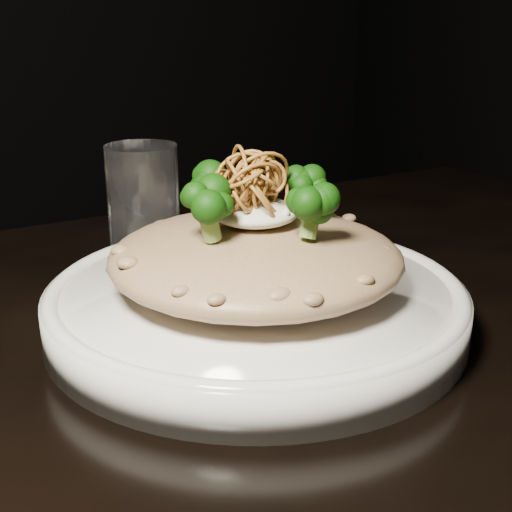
{
  "coord_description": "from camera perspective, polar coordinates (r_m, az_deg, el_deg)",
  "views": [
    {
      "loc": [
        -0.21,
        -0.35,
        0.97
      ],
      "look_at": [
        0.03,
        0.06,
        0.81
      ],
      "focal_mm": 50.0,
      "sensor_mm": 36.0,
      "label": 1
    }
  ],
  "objects": [
    {
      "name": "table",
      "position": [
        0.51,
        0.47,
        -17.39
      ],
      "size": [
        1.1,
        0.8,
        0.75
      ],
      "color": "black",
      "rests_on": "ground"
    },
    {
      "name": "plate",
      "position": [
        0.52,
        -0.0,
        -4.1
      ],
      "size": [
        0.3,
        0.3,
        0.03
      ],
      "primitive_type": "cylinder",
      "color": "white",
      "rests_on": "table"
    },
    {
      "name": "risotto",
      "position": [
        0.51,
        -0.02,
        -0.08
      ],
      "size": [
        0.21,
        0.21,
        0.05
      ],
      "primitive_type": "ellipsoid",
      "color": "brown",
      "rests_on": "plate"
    },
    {
      "name": "broccoli",
      "position": [
        0.49,
        0.19,
        5.52
      ],
      "size": [
        0.15,
        0.15,
        0.06
      ],
      "primitive_type": null,
      "color": "black",
      "rests_on": "risotto"
    },
    {
      "name": "cheese",
      "position": [
        0.5,
        -0.09,
        3.54
      ],
      "size": [
        0.06,
        0.06,
        0.02
      ],
      "primitive_type": "ellipsoid",
      "color": "silver",
      "rests_on": "risotto"
    },
    {
      "name": "shallots",
      "position": [
        0.49,
        -0.54,
        6.56
      ],
      "size": [
        0.06,
        0.06,
        0.04
      ],
      "primitive_type": null,
      "color": "brown",
      "rests_on": "cheese"
    },
    {
      "name": "drinking_glass",
      "position": [
        0.63,
        -8.97,
        3.84
      ],
      "size": [
        0.08,
        0.08,
        0.11
      ],
      "primitive_type": "cylinder",
      "rotation": [
        0.0,
        0.0,
        0.33
      ],
      "color": "silver",
      "rests_on": "table"
    }
  ]
}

